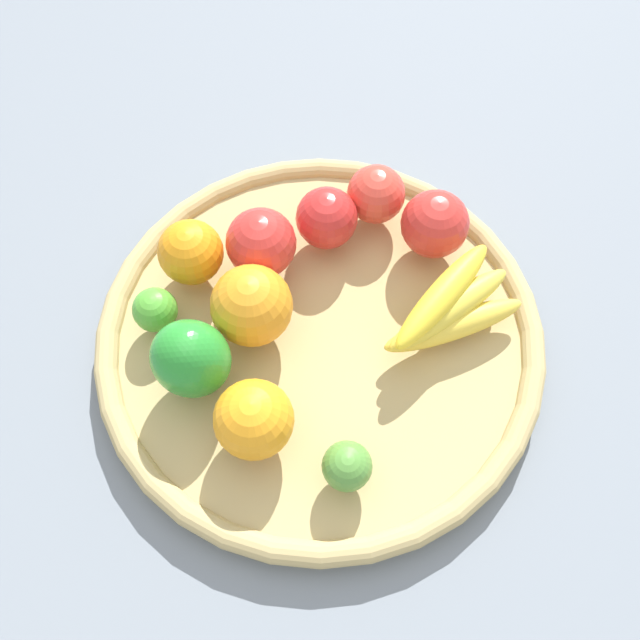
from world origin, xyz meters
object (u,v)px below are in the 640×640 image
Objects in this scene: apple_3 at (327,218)px; orange_2 at (191,252)px; orange_0 at (254,419)px; apple_1 at (261,243)px; apple_2 at (435,224)px; bell_pepper at (191,359)px; apple_0 at (376,194)px; lime_0 at (155,310)px; banana_bunch at (449,310)px; orange_1 at (252,306)px; lime_1 at (347,466)px.

apple_3 is 0.97× the size of orange_2.
orange_0 and apple_1 have the same top height.
orange_0 reaches higher than apple_2.
apple_0 is at bearing -120.68° from bell_pepper.
apple_0 is at bearing -169.83° from orange_2.
apple_2 is at bearing -141.21° from orange_0.
apple_1 is 0.15m from bell_pepper.
lime_0 is (0.19, 0.07, -0.01)m from apple_3.
lime_0 is at bearing 20.05° from apple_0.
orange_0 reaches higher than lime_0.
orange_1 is at bearing -10.72° from banana_bunch.
apple_3 is at bearing -159.92° from lime_0.
banana_bunch is at bearing -155.02° from bell_pepper.
bell_pepper is at bearing 36.72° from apple_0.
lime_1 is 0.30m from apple_0.
orange_1 reaches higher than apple_1.
orange_0 is 1.16× the size of apple_0.
apple_2 is (-0.18, 0.01, -0.00)m from apple_1.
apple_2 is at bearing -163.10° from orange_1.
lime_1 is 0.18m from bell_pepper.
apple_3 is 0.81× the size of orange_1.
apple_2 is at bearing 176.31° from apple_1.
apple_2 reaches higher than banana_bunch.
apple_1 is 1.08× the size of orange_2.
apple_2 is at bearing 133.20° from apple_0.
banana_bunch is at bearing 126.67° from apple_3.
orange_0 is at bearing 53.66° from apple_0.
apple_3 is 0.08m from apple_1.
orange_2 reaches higher than banana_bunch.
bell_pepper is at bearing 113.67° from lime_0.
apple_1 reaches higher than lime_1.
banana_bunch is 0.29m from lime_0.
orange_0 is 1.61× the size of lime_1.
apple_1 is 0.90× the size of orange_1.
apple_1 is at bearing -3.69° from apple_2.
orange_2 is (0.04, -0.19, -0.00)m from orange_0.
banana_bunch is 2.11× the size of apple_1.
apple_1 is at bearing -157.18° from lime_0.
orange_2 reaches higher than apple_0.
orange_0 is 0.29m from apple_0.
apple_3 reaches higher than lime_1.
bell_pepper is 1.28× the size of orange_2.
apple_3 is 0.13m from orange_1.
apple_3 is 0.06m from apple_0.
orange_1 reaches higher than apple_0.
bell_pepper is (0.05, -0.07, 0.01)m from orange_0.
orange_0 is 0.09m from lime_1.
orange_0 reaches higher than apple_0.
bell_pepper is (0.12, -0.12, 0.02)m from lime_1.
orange_1 is 0.08m from bell_pepper.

